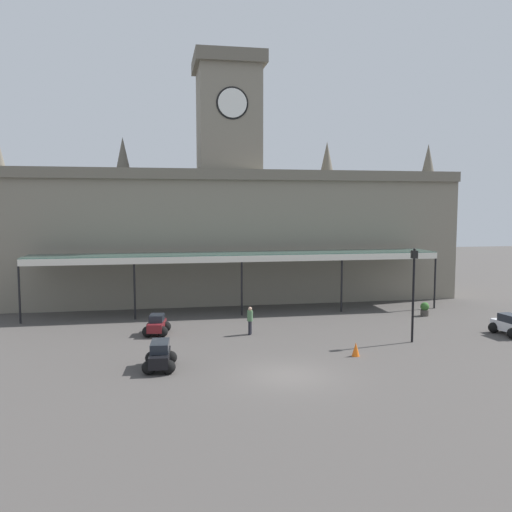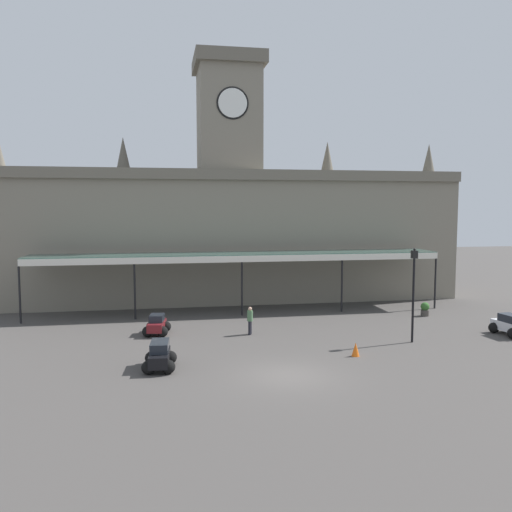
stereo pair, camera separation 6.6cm
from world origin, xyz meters
TOP-DOWN VIEW (x-y plane):
  - ground_plane at (0.00, 0.00)m, footprint 140.00×140.00m
  - station_building at (0.00, 20.55)m, footprint 36.99×6.76m
  - entrance_canopy at (-0.00, 14.95)m, footprint 29.45×3.26m
  - car_maroon_sedan at (-5.86, 9.09)m, footprint 1.71×2.16m
  - car_black_estate at (-5.70, 2.11)m, footprint 1.66×2.31m
  - car_white_estate at (14.75, 5.03)m, footprint 1.70×2.33m
  - pedestrian_crossing_forecourt at (-0.38, 8.03)m, footprint 0.34×0.38m
  - victorian_lamppost at (8.31, 4.60)m, footprint 0.30×0.30m
  - traffic_cone at (4.15, 2.48)m, footprint 0.40×0.40m
  - planter_forecourt_centre at (12.57, 11.22)m, footprint 0.60×0.60m

SIDE VIEW (x-z plane):
  - ground_plane at x=0.00m, z-range 0.00..0.00m
  - traffic_cone at x=4.15m, z-range 0.00..0.71m
  - planter_forecourt_centre at x=12.57m, z-range 0.01..0.97m
  - car_maroon_sedan at x=-5.86m, z-range -0.09..1.10m
  - car_black_estate at x=-5.70m, z-range -0.07..1.20m
  - car_white_estate at x=14.75m, z-range -0.07..1.20m
  - pedestrian_crossing_forecourt at x=-0.38m, z-range 0.07..1.74m
  - victorian_lamppost at x=8.31m, z-range 0.62..5.94m
  - entrance_canopy at x=0.00m, z-range 1.99..6.28m
  - station_building at x=0.00m, z-range -3.71..15.82m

